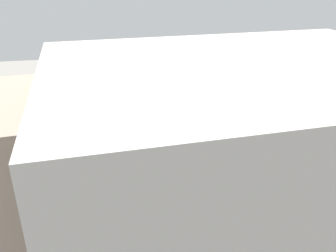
% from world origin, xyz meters
% --- Properties ---
extents(ground_plane, '(204.06, 204.06, 0.00)m').
position_xyz_m(ground_plane, '(0.00, 0.00, 0.00)').
color(ground_plane, gray).
rests_on(ground_plane, ground).
extents(rail_bed, '(128.29, 24.42, 0.01)m').
position_xyz_m(rail_bed, '(0.00, -21.44, 0.00)').
color(rail_bed, '#5B544C').
rests_on(rail_bed, ground).
extents(street_asphalt, '(127.85, 18.67, 0.01)m').
position_xyz_m(street_asphalt, '(0.00, 4.66, 0.00)').
color(street_asphalt, '#38383D').
rests_on(street_asphalt, ground).
extents(track_rails, '(127.18, 18.02, 0.12)m').
position_xyz_m(track_rails, '(0.00, -21.44, 0.18)').
color(track_rails, '#9E9EA8').
rests_on(track_rails, ground).
extents(platform_canopy_near, '(64.28, 9.18, 4.44)m').
position_xyz_m(platform_canopy_near, '(6.51, -12.37, 4.20)').
color(platform_canopy_near, '#B73328').
rests_on(platform_canopy_near, ground).
extents(locomotive, '(14.35, 3.90, 5.23)m').
position_xyz_m(locomotive, '(-25.12, -24.82, 1.87)').
color(locomotive, black).
rests_on(locomotive, ground).
extents(passenger_coach, '(17.18, 4.32, 6.23)m').
position_xyz_m(passenger_coach, '(-49.42, -24.82, 3.28)').
color(passenger_coach, black).
rests_on(passenger_coach, ground).
extents(parked_car_0, '(4.40, 2.00, 1.62)m').
position_xyz_m(parked_car_0, '(-13.09, 1.54, 0.72)').
color(parked_car_0, black).
rests_on(parked_car_0, ground).
extents(parked_car_1, '(4.79, 2.06, 1.72)m').
position_xyz_m(parked_car_1, '(-7.04, 1.20, 0.76)').
color(parked_car_1, black).
rests_on(parked_car_1, ground).
extents(parked_car_2, '(4.92, 2.24, 1.77)m').
position_xyz_m(parked_car_2, '(-0.59, 1.07, 0.78)').
color(parked_car_2, black).
rests_on(parked_car_2, ground).
extents(parked_car_3, '(4.08, 1.93, 1.77)m').
position_xyz_m(parked_car_3, '(6.34, 0.86, 0.79)').
color(parked_car_3, black).
rests_on(parked_car_3, ground).
extents(parked_car_4, '(4.47, 2.00, 1.69)m').
position_xyz_m(parked_car_4, '(12.86, 1.20, 0.74)').
color(parked_car_4, black).
rests_on(parked_car_4, ground).
extents(construction_building, '(42.00, 22.57, 20.00)m').
position_xyz_m(construction_building, '(16.62, 26.98, 10.00)').
color(construction_building, yellow).
rests_on(construction_building, ground).
extents(construction_roof_slab, '(42.65, 23.21, 0.40)m').
position_xyz_m(construction_roof_slab, '(16.62, 26.98, 20.20)').
color(construction_roof_slab, '#B7B2A8').
rests_on(construction_roof_slab, construction_building).
extents(box_truck_0, '(9.77, 2.72, 3.43)m').
position_xyz_m(box_truck_0, '(11.80, 11.81, 1.68)').
color(box_truck_0, black).
rests_on(box_truck_0, ground).
extents(box_truck_1, '(9.62, 3.61, 3.47)m').
position_xyz_m(box_truck_1, '(34.19, 10.99, 1.69)').
color(box_truck_1, black).
rests_on(box_truck_1, ground).
extents(box_truck_2, '(9.27, 3.27, 3.34)m').
position_xyz_m(box_truck_2, '(31.33, 10.39, 1.65)').
color(box_truck_2, black).
rests_on(box_truck_2, ground).
extents(street_tree_1, '(4.44, 4.44, 7.21)m').
position_xyz_m(street_tree_1, '(-29.12, 9.07, 4.96)').
color(street_tree_1, brown).
rests_on(street_tree_1, ground).
extents(street_tree_2, '(4.43, 4.43, 7.55)m').
position_xyz_m(street_tree_2, '(3.97, 8.71, 5.30)').
color(street_tree_2, brown).
rests_on(street_tree_2, ground).
extents(street_tree_3, '(5.80, 5.80, 8.66)m').
position_xyz_m(street_tree_3, '(4.52, 9.81, 5.75)').
color(street_tree_3, brown).
rests_on(street_tree_3, ground).
extents(street_tree_4, '(4.69, 4.69, 7.13)m').
position_xyz_m(street_tree_4, '(35.67, 9.09, 4.77)').
color(street_tree_4, brown).
rests_on(street_tree_4, ground).
extents(street_tree_5, '(5.74, 5.74, 8.53)m').
position_xyz_m(street_tree_5, '(36.81, 9.62, 5.65)').
color(street_tree_5, brown).
rests_on(street_tree_5, ground).
extents(traffic_light, '(0.50, 0.36, 7.12)m').
position_xyz_m(traffic_light, '(31.67, 0.29, 4.68)').
color(traffic_light, '#333333').
rests_on(traffic_light, ground).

